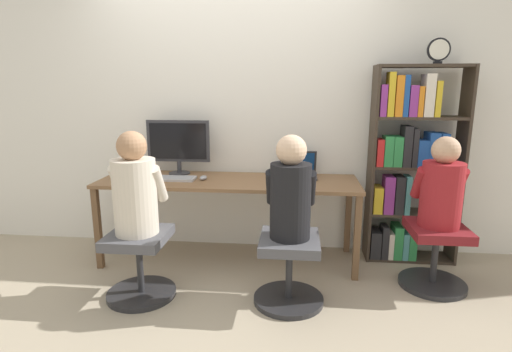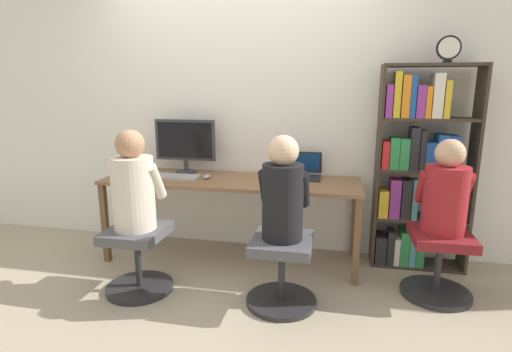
{
  "view_description": "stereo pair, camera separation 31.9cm",
  "coord_description": "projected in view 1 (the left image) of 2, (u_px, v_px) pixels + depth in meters",
  "views": [
    {
      "loc": [
        0.57,
        -2.97,
        1.51
      ],
      "look_at": [
        0.26,
        0.13,
        0.81
      ],
      "focal_mm": 28.0,
      "sensor_mm": 36.0,
      "label": 1
    },
    {
      "loc": [
        0.89,
        -2.92,
        1.51
      ],
      "look_at": [
        0.26,
        0.13,
        0.81
      ],
      "focal_mm": 28.0,
      "sensor_mm": 36.0,
      "label": 2
    }
  ],
  "objects": [
    {
      "name": "desk",
      "position": [
        228.0,
        187.0,
        3.43
      ],
      "size": [
        2.21,
        0.64,
        0.73
      ],
      "color": "brown",
      "rests_on": "ground_plane"
    },
    {
      "name": "desktop_monitor",
      "position": [
        178.0,
        145.0,
        3.59
      ],
      "size": [
        0.57,
        0.19,
        0.49
      ],
      "color": "#333338",
      "rests_on": "desk"
    },
    {
      "name": "computer_mouse_by_keyboard",
      "position": [
        203.0,
        178.0,
        3.42
      ],
      "size": [
        0.06,
        0.11,
        0.03
      ],
      "color": "#99999E",
      "rests_on": "desk"
    },
    {
      "name": "desk_clock",
      "position": [
        439.0,
        50.0,
        3.13
      ],
      "size": [
        0.18,
        0.03,
        0.2
      ],
      "color": "black",
      "rests_on": "bookshelf"
    },
    {
      "name": "keyboard",
      "position": [
        169.0,
        178.0,
        3.42
      ],
      "size": [
        0.46,
        0.16,
        0.03
      ],
      "color": "#B2B2B7",
      "rests_on": "desk"
    },
    {
      "name": "person_at_laptop",
      "position": [
        291.0,
        192.0,
        2.7
      ],
      "size": [
        0.34,
        0.32,
        0.71
      ],
      "color": "black",
      "rests_on": "office_chair_right"
    },
    {
      "name": "laptop",
      "position": [
        299.0,
        171.0,
        3.53
      ],
      "size": [
        0.31,
        0.3,
        0.22
      ],
      "color": "#2D2D30",
      "rests_on": "desk"
    },
    {
      "name": "person_near_shelf",
      "position": [
        442.0,
        187.0,
        2.93
      ],
      "size": [
        0.36,
        0.32,
        0.67
      ],
      "color": "maroon",
      "rests_on": "office_chair_side"
    },
    {
      "name": "bookshelf",
      "position": [
        407.0,
        166.0,
        3.4
      ],
      "size": [
        0.76,
        0.26,
        1.69
      ],
      "color": "#382D23",
      "rests_on": "ground_plane"
    },
    {
      "name": "person_at_monitor",
      "position": [
        135.0,
        189.0,
        2.78
      ],
      "size": [
        0.37,
        0.34,
        0.73
      ],
      "color": "beige",
      "rests_on": "office_chair_left"
    },
    {
      "name": "office_chair_right",
      "position": [
        289.0,
        266.0,
        2.81
      ],
      "size": [
        0.5,
        0.5,
        0.49
      ],
      "color": "#262628",
      "rests_on": "ground_plane"
    },
    {
      "name": "office_chair_side",
      "position": [
        435.0,
        253.0,
        3.04
      ],
      "size": [
        0.5,
        0.5,
        0.49
      ],
      "color": "#262628",
      "rests_on": "ground_plane"
    },
    {
      "name": "office_chair_left",
      "position": [
        140.0,
        261.0,
        2.89
      ],
      "size": [
        0.5,
        0.5,
        0.49
      ],
      "color": "#262628",
      "rests_on": "ground_plane"
    },
    {
      "name": "ground_plane",
      "position": [
        223.0,
        275.0,
        3.27
      ],
      "size": [
        14.0,
        14.0,
        0.0
      ],
      "primitive_type": "plane",
      "color": "tan"
    },
    {
      "name": "wall_back",
      "position": [
        234.0,
        110.0,
        3.67
      ],
      "size": [
        10.0,
        0.05,
        2.6
      ],
      "color": "white",
      "rests_on": "ground_plane"
    }
  ]
}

